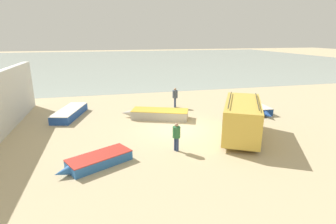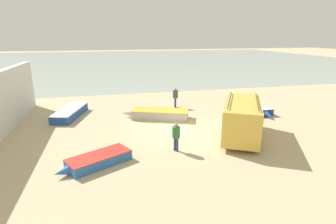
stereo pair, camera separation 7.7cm
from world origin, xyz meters
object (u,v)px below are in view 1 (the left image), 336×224
fishing_rowboat_2 (251,106)px  fishing_rowboat_3 (158,114)px  fishing_rowboat_1 (71,112)px  fisherman_1 (176,134)px  fisherman_0 (175,96)px  fishing_rowboat_0 (97,160)px  parked_van (242,118)px

fishing_rowboat_2 → fishing_rowboat_3: (-8.38, -0.54, 0.06)m
fishing_rowboat_1 → fisherman_1: size_ratio=3.27×
fisherman_0 → fisherman_1: bearing=-81.0°
fishing_rowboat_0 → fisherman_1: size_ratio=2.27×
fishing_rowboat_0 → fisherman_0: bearing=-152.3°
fishing_rowboat_3 → fisherman_1: (-0.16, -6.04, 0.63)m
fishing_rowboat_1 → fishing_rowboat_3: (6.58, -2.22, 0.03)m
fisherman_0 → fisherman_1: fisherman_0 is taller
parked_van → fisherman_0: parked_van is taller
parked_van → fishing_rowboat_0: parked_van is taller
fishing_rowboat_1 → fisherman_0: 8.79m
fishing_rowboat_0 → fisherman_0: fisherman_0 is taller
fishing_rowboat_2 → fisherman_0: fisherman_0 is taller
fisherman_1 → fishing_rowboat_3: bearing=57.7°
parked_van → fishing_rowboat_3: 6.70m
fishing_rowboat_2 → fishing_rowboat_3: 8.40m
fishing_rowboat_3 → fisherman_0: 3.64m
parked_van → fisherman_1: size_ratio=3.45×
parked_van → fishing_rowboat_0: bearing=130.1°
fishing_rowboat_0 → fishing_rowboat_1: fishing_rowboat_1 is taller
fishing_rowboat_1 → fishing_rowboat_0: bearing=-151.1°
fishing_rowboat_3 → fisherman_1: size_ratio=3.19×
fisherman_0 → fishing_rowboat_1: bearing=-152.3°
fishing_rowboat_3 → fishing_rowboat_1: bearing=2.5°
fishing_rowboat_2 → fishing_rowboat_3: bearing=-84.7°
fishing_rowboat_0 → fisherman_0: size_ratio=2.13×
parked_van → fisherman_1: bearing=131.6°
parked_van → fishing_rowboat_2: parked_van is taller
fishing_rowboat_0 → fishing_rowboat_1: (-2.19, 8.96, 0.06)m
fishing_rowboat_1 → fisherman_0: (8.74, 0.62, 0.73)m
parked_van → fishing_rowboat_0: 8.92m
fisherman_0 → parked_van: bearing=-51.1°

